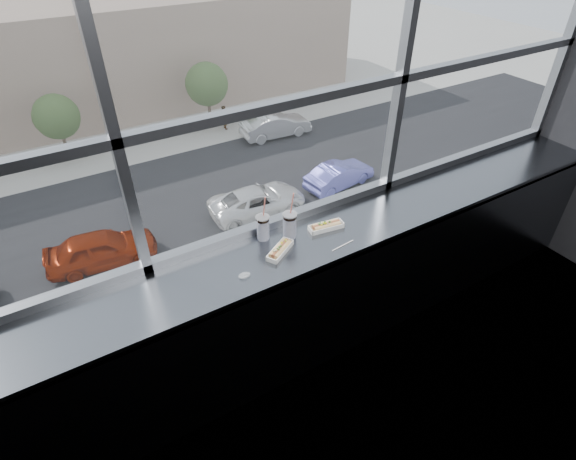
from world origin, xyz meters
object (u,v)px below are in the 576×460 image
tree_center (57,117)px  soda_cup_left (263,226)px  wrapper (244,275)px  pedestrian_d (224,115)px  tree_right (207,84)px  hotdog_tray_right (326,226)px  car_near_d (257,197)px  soda_cup_right (290,224)px  car_near_e (340,171)px  loose_straw (343,245)px  car_far_c (276,121)px  hotdog_tray_left (280,249)px  car_near_c (100,244)px

tree_center → soda_cup_left: bearing=-90.5°
wrapper → pedestrian_d: (11.40, 27.49, -11.00)m
soda_cup_left → wrapper: 0.42m
pedestrian_d → tree_right: tree_right is taller
wrapper → pedestrian_d: bearing=67.5°
hotdog_tray_right → car_near_d: (7.53, 16.23, -11.08)m
soda_cup_right → tree_center: 29.65m
soda_cup_right → tree_right: soda_cup_right is taller
pedestrian_d → tree_right: bearing=40.8°
car_near_e → loose_straw: bearing=133.7°
car_far_c → tree_right: size_ratio=1.39×
soda_cup_left → loose_straw: bearing=-40.0°
hotdog_tray_left → wrapper: size_ratio=2.88×
soda_cup_right → car_near_d: bearing=64.2°
car_near_e → tree_right: size_ratio=1.23×
car_near_e → car_far_c: car_far_c is taller
pedestrian_d → car_near_c: bearing=134.4°
hotdog_tray_right → wrapper: size_ratio=3.02×
car_near_c → car_far_c: bearing=-53.4°
soda_cup_left → car_near_c: bearing=90.8°
hotdog_tray_left → soda_cup_right: 0.20m
car_far_c → soda_cup_right: bearing=154.5°
pedestrian_d → car_near_d: bearing=164.3°
soda_cup_right → car_near_e: bearing=50.6°
hotdog_tray_left → loose_straw: size_ratio=1.32×
loose_straw → tree_center: size_ratio=0.04×
soda_cup_right → car_near_e: soda_cup_right is taller
tree_right → car_near_d: bearing=-101.1°
soda_cup_left → pedestrian_d: bearing=67.8°
loose_straw → wrapper: size_ratio=2.19×
car_near_d → car_far_c: bearing=-32.2°
hotdog_tray_right → loose_straw: size_ratio=1.38×
car_near_e → soda_cup_right: bearing=132.7°
car_far_c → pedestrian_d: size_ratio=3.12×
hotdog_tray_left → loose_straw: hotdog_tray_left is taller
wrapper → car_near_e: 24.07m
loose_straw → car_near_c: (-0.65, 16.45, -10.92)m
tree_center → tree_right: (10.11, 0.00, 0.27)m
hotdog_tray_right → car_near_c: 19.59m
car_near_c → pedestrian_d: size_ratio=3.16×
hotdog_tray_right → car_near_c: (-0.67, 16.23, -10.94)m
hotdog_tray_left → car_far_c: 29.94m
hotdog_tray_left → tree_center: size_ratio=0.06×
car_near_d → tree_center: size_ratio=1.34×
car_near_e → car_far_c: size_ratio=0.88×
soda_cup_left → tree_center: soda_cup_left is taller
soda_cup_right → car_near_c: (-0.39, 16.18, -11.02)m
tree_center → car_near_c: bearing=-92.2°
wrapper → tree_right: bearing=69.5°
wrapper → car_near_d: 21.43m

